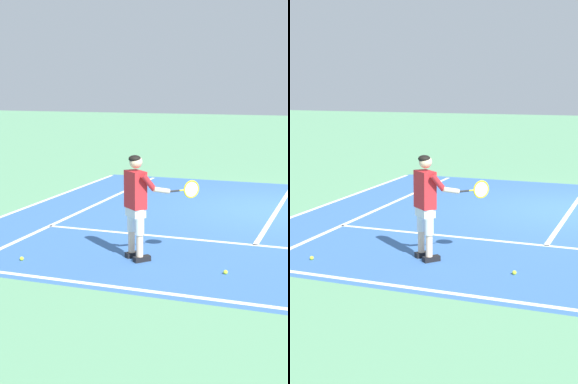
# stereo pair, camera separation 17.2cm
# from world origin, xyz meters

# --- Properties ---
(ground_plane) EXTENTS (80.00, 80.00, 0.00)m
(ground_plane) POSITION_xyz_m (0.00, 0.00, 0.00)
(ground_plane) COLOR #609E70
(court_inner_surface) EXTENTS (10.98, 9.62, 0.00)m
(court_inner_surface) POSITION_xyz_m (0.00, -1.34, 0.00)
(court_inner_surface) COLOR #3866A8
(court_inner_surface) RESTS_ON ground
(line_baseline) EXTENTS (10.98, 0.10, 0.01)m
(line_baseline) POSITION_xyz_m (0.00, -5.95, 0.00)
(line_baseline) COLOR white
(line_baseline) RESTS_ON ground
(line_service) EXTENTS (8.23, 0.10, 0.01)m
(line_service) POSITION_xyz_m (0.00, -3.13, 0.00)
(line_service) COLOR white
(line_service) RESTS_ON ground
(line_centre_service) EXTENTS (0.10, 6.40, 0.01)m
(line_centre_service) POSITION_xyz_m (0.00, 0.07, 0.00)
(line_centre_service) COLOR white
(line_centre_service) RESTS_ON ground
(line_singles_left) EXTENTS (0.10, 9.22, 0.01)m
(line_singles_left) POSITION_xyz_m (-4.12, -1.34, 0.00)
(line_singles_left) COLOR white
(line_singles_left) RESTS_ON ground
(line_doubles_left) EXTENTS (0.10, 9.22, 0.01)m
(line_doubles_left) POSITION_xyz_m (-5.49, -1.34, 0.00)
(line_doubles_left) COLOR white
(line_doubles_left) RESTS_ON ground
(tennis_player) EXTENTS (1.13, 0.79, 1.71)m
(tennis_player) POSITION_xyz_m (-1.67, -4.63, 0.99)
(tennis_player) COLOR black
(tennis_player) RESTS_ON ground
(tennis_ball_near_feet) EXTENTS (0.07, 0.07, 0.07)m
(tennis_ball_near_feet) POSITION_xyz_m (-3.41, -5.32, 0.03)
(tennis_ball_near_feet) COLOR #CCE02D
(tennis_ball_near_feet) RESTS_ON ground
(tennis_ball_by_baseline) EXTENTS (0.07, 0.07, 0.07)m
(tennis_ball_by_baseline) POSITION_xyz_m (-0.16, -4.86, 0.03)
(tennis_ball_by_baseline) COLOR #CCE02D
(tennis_ball_by_baseline) RESTS_ON ground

